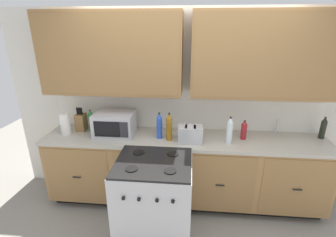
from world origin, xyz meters
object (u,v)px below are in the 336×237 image
stove_range (154,201)px  knife_block (81,122)px  microwave (115,124)px  bottle_green (91,121)px  bottle_red (244,130)px  toaster (190,134)px  bottle_amber (169,127)px  paper_towel_roll (65,124)px  bottle_dark (323,128)px  bottle_clear (230,130)px  bottle_blue (159,126)px

stove_range → knife_block: (-1.05, 0.73, 0.57)m
microwave → bottle_green: 0.34m
stove_range → bottle_red: size_ratio=4.03×
toaster → bottle_amber: 0.26m
paper_towel_roll → bottle_dark: size_ratio=0.96×
toaster → bottle_green: (-1.26, 0.20, 0.04)m
bottle_dark → bottle_green: (-2.83, -0.05, 0.01)m
paper_towel_roll → bottle_red: paper_towel_roll is taller
stove_range → microwave: (-0.58, 0.65, 0.59)m
bottle_clear → bottle_green: bottle_clear is taller
knife_block → bottle_amber: (1.15, -0.18, 0.05)m
toaster → paper_towel_roll: paper_towel_roll is taller
stove_range → bottle_amber: 0.83m
microwave → bottle_amber: bottle_amber is taller
knife_block → paper_towel_roll: (-0.15, -0.12, 0.01)m
stove_range → paper_towel_roll: bearing=153.0°
bottle_clear → bottle_blue: 0.81m
paper_towel_roll → bottle_dark: bottle_dark is taller
stove_range → bottle_dark: bottle_dark is taller
bottle_clear → stove_range: bearing=-146.4°
stove_range → paper_towel_roll: (-1.19, 0.61, 0.58)m
bottle_clear → bottle_amber: bearing=178.4°
microwave → stove_range: bearing=-48.5°
stove_range → bottle_blue: (-0.01, 0.59, 0.61)m
bottle_dark → bottle_blue: size_ratio=0.84×
bottle_green → bottle_blue: (0.89, -0.13, 0.02)m
stove_range → bottle_amber: bottle_amber is taller
stove_range → toaster: size_ratio=3.39×
paper_towel_roll → bottle_blue: 1.18m
bottle_clear → toaster: bearing=-179.2°
paper_towel_roll → bottle_clear: size_ratio=0.81×
knife_block → bottle_red: knife_block is taller
paper_towel_roll → bottle_dark: 3.12m
bottle_clear → bottle_blue: size_ratio=1.00×
toaster → bottle_red: 0.65m
bottle_green → bottle_blue: size_ratio=0.89×
stove_range → bottle_green: 1.30m
toaster → bottle_amber: bearing=174.2°
bottle_green → microwave: bearing=-11.7°
stove_range → bottle_green: bottle_green is taller
bottle_red → bottle_amber: bearing=-172.9°
toaster → bottle_amber: (-0.25, 0.02, 0.07)m
toaster → bottle_dark: size_ratio=1.03×
paper_towel_roll → bottle_red: size_ratio=1.10×
stove_range → bottle_green: (-0.91, 0.72, 0.59)m
microwave → bottle_dark: microwave is taller
bottle_amber → bottle_blue: bearing=160.8°
bottle_blue → microwave: bearing=173.9°
bottle_red → paper_towel_roll: bearing=-178.7°
microwave → knife_block: (-0.47, 0.08, -0.02)m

